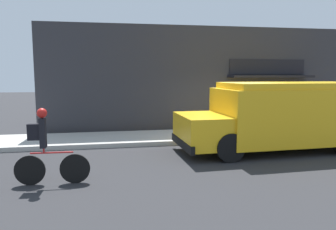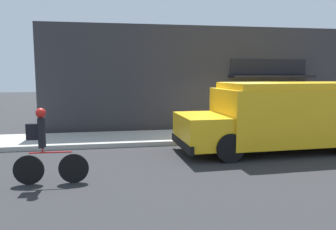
% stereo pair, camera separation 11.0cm
% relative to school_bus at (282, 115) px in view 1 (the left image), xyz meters
% --- Properties ---
extents(ground_plane, '(70.00, 70.00, 0.00)m').
position_rel_school_bus_xyz_m(ground_plane, '(-1.06, 1.28, -1.15)').
color(ground_plane, '#2B2B2D').
extents(sidewalk, '(28.00, 2.33, 0.16)m').
position_rel_school_bus_xyz_m(sidewalk, '(-1.06, 2.45, -1.07)').
color(sidewalk, '#ADAAA3').
rests_on(sidewalk, ground_plane).
extents(storefront, '(14.44, 0.94, 4.47)m').
position_rel_school_bus_xyz_m(storefront, '(-0.98, 3.99, 1.09)').
color(storefront, '#2D2D33').
rests_on(storefront, ground_plane).
extents(school_bus, '(6.22, 2.81, 2.19)m').
position_rel_school_bus_xyz_m(school_bus, '(0.00, 0.00, 0.00)').
color(school_bus, yellow).
rests_on(school_bus, ground_plane).
extents(cyclist, '(1.66, 0.22, 1.73)m').
position_rel_school_bus_xyz_m(cyclist, '(-6.88, -2.09, -0.31)').
color(cyclist, black).
rests_on(cyclist, ground_plane).
extents(trash_bin, '(0.64, 0.64, 0.78)m').
position_rel_school_bus_xyz_m(trash_bin, '(1.14, 3.00, -0.60)').
color(trash_bin, '#2D5138').
rests_on(trash_bin, sidewalk).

